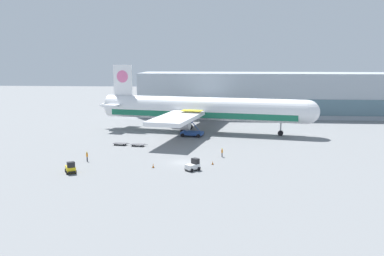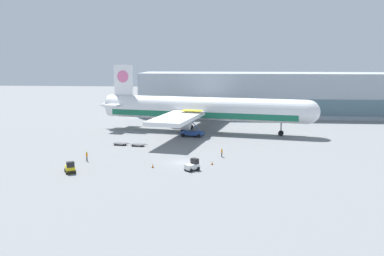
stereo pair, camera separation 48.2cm
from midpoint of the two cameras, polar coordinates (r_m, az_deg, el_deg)
The scene contains 12 objects.
ground_plane at distance 78.23m, azimuth -1.13°, elevation -4.65°, with size 400.00×400.00×0.00m, color slate.
terminal_building at distance 142.17m, azimuth 11.73°, elevation 4.39°, with size 90.00×18.20×14.00m.
airplane_main at distance 109.20m, azimuth 1.16°, elevation 2.50°, with size 57.58×48.65×17.00m.
scissor_lift_loader at distance 103.47m, azimuth 0.19°, elevation 0.17°, with size 5.67×4.20×6.38m.
baggage_tug_foreground at distance 74.03m, azimuth -15.76°, elevation -5.12°, with size 2.49×2.81×2.00m.
baggage_tug_mid at distance 72.86m, azimuth 0.28°, elevation -4.99°, with size 2.71×2.75×2.00m.
baggage_dolly_lead at distance 94.79m, azimuth -9.39°, elevation -2.03°, with size 3.77×1.82×0.48m.
baggage_dolly_second at distance 93.14m, azimuth -7.08°, elevation -2.18°, with size 3.77×1.82×0.48m.
ground_crew_near at distance 81.29m, azimuth -13.69°, elevation -3.58°, with size 0.40×0.46×1.84m.
ground_crew_far at distance 82.61m, azimuth 4.16°, elevation -3.20°, with size 0.29×0.56×1.71m.
traffic_cone_near at distance 74.95m, azimuth -5.08°, elevation -5.01°, with size 0.40×0.40×0.78m.
traffic_cone_far at distance 76.85m, azimuth 2.88°, elevation -4.66°, with size 0.40×0.40×0.66m.
Camera 2 is at (8.43, -75.41, 19.05)m, focal length 40.00 mm.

